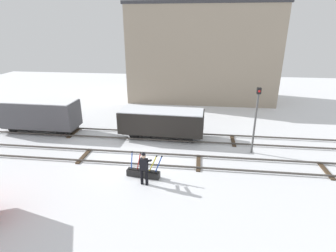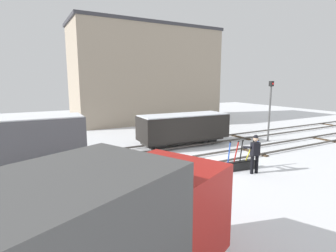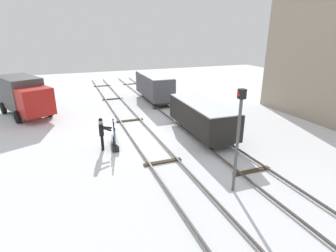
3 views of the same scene
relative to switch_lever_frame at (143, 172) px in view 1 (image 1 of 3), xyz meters
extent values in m
plane|color=white|center=(-0.63, 1.83, -0.25)|extent=(60.00, 60.00, 0.00)
cube|color=#4C4742|center=(-0.63, 1.11, -0.12)|extent=(44.00, 0.07, 0.10)
cube|color=#4C4742|center=(-0.63, 2.55, -0.12)|extent=(44.00, 0.07, 0.10)
cube|color=#423323|center=(-4.15, 1.83, -0.21)|extent=(0.24, 1.94, 0.08)
cube|color=#423323|center=(2.89, 1.83, -0.21)|extent=(0.24, 1.94, 0.08)
cube|color=#423323|center=(9.93, 1.83, -0.21)|extent=(0.24, 1.94, 0.08)
cube|color=#4C4742|center=(-0.63, 4.65, -0.12)|extent=(44.00, 0.07, 0.10)
cube|color=#4C4742|center=(-0.63, 6.09, -0.12)|extent=(44.00, 0.07, 0.10)
cube|color=#423323|center=(-6.49, 5.37, -0.21)|extent=(0.24, 1.94, 0.08)
cube|color=#423323|center=(5.24, 5.37, -0.21)|extent=(0.24, 1.94, 0.08)
cube|color=black|center=(-0.01, 0.00, -0.07)|extent=(1.83, 0.58, 0.36)
cube|color=black|center=(-0.01, 0.00, 0.14)|extent=(1.63, 0.40, 0.06)
cylinder|color=#1E47B7|center=(-0.63, 0.08, 0.63)|extent=(0.16, 0.07, 1.05)
sphere|color=black|center=(-0.58, 0.07, 1.15)|extent=(0.09, 0.09, 0.09)
cylinder|color=red|center=(-0.23, 0.03, 0.62)|extent=(0.28, 0.09, 1.04)
sphere|color=black|center=(-0.12, 0.02, 1.13)|extent=(0.09, 0.09, 0.09)
cylinder|color=black|center=(0.05, -0.01, 0.63)|extent=(0.18, 0.08, 1.05)
sphere|color=black|center=(0.11, -0.01, 1.15)|extent=(0.09, 0.09, 0.09)
cylinder|color=yellow|center=(0.53, -0.07, 0.59)|extent=(0.47, 0.11, 0.99)
sphere|color=black|center=(0.74, -0.09, 1.07)|extent=(0.09, 0.09, 0.09)
cylinder|color=#1E47B7|center=(0.84, -0.11, 0.60)|extent=(0.42, 0.11, 1.00)
sphere|color=black|center=(1.02, -0.13, 1.09)|extent=(0.09, 0.09, 0.09)
cylinder|color=black|center=(0.07, -0.69, 0.17)|extent=(0.15, 0.15, 0.85)
cylinder|color=black|center=(0.33, -0.73, 0.17)|extent=(0.15, 0.15, 0.85)
cube|color=black|center=(0.20, -0.71, 0.90)|extent=(0.41, 0.29, 0.60)
sphere|color=tan|center=(0.20, -0.71, 1.36)|extent=(0.23, 0.23, 0.23)
sphere|color=black|center=(0.20, -0.71, 1.45)|extent=(0.21, 0.21, 0.21)
cylinder|color=black|center=(0.03, -0.41, 0.93)|extent=(0.18, 0.59, 0.21)
cylinder|color=black|center=(0.44, -0.48, 0.99)|extent=(0.18, 0.57, 0.33)
cylinder|color=#4C4C4C|center=(6.22, 3.67, 1.67)|extent=(0.12, 0.12, 3.84)
cube|color=black|center=(6.22, 3.67, 3.77)|extent=(0.24, 0.24, 0.36)
sphere|color=red|center=(6.22, 3.54, 3.77)|extent=(0.14, 0.14, 0.14)
cube|color=gray|center=(2.80, 16.97, 4.49)|extent=(14.93, 6.14, 9.48)
cube|color=#38383D|center=(2.80, 16.97, 9.38)|extent=(15.23, 6.26, 0.30)
cube|color=#2D2B28|center=(0.19, 5.37, 0.15)|extent=(5.64, 1.42, 0.20)
cube|color=black|center=(0.19, 5.37, 1.01)|extent=(5.96, 2.24, 1.52)
cube|color=silver|center=(0.19, 5.37, 1.79)|extent=(5.84, 2.16, 0.06)
cylinder|color=black|center=(-1.74, 4.87, 0.10)|extent=(0.70, 0.12, 0.70)
cylinder|color=black|center=(-1.70, 6.00, 0.10)|extent=(0.70, 0.12, 0.70)
cylinder|color=black|center=(2.09, 4.74, 0.10)|extent=(0.70, 0.12, 0.70)
cylinder|color=black|center=(2.13, 5.87, 0.10)|extent=(0.70, 0.12, 0.70)
cube|color=#2D2B28|center=(-9.14, 5.37, 0.15)|extent=(5.66, 1.28, 0.20)
cube|color=#4C4C51|center=(-9.14, 5.37, 1.20)|extent=(5.98, 2.08, 1.91)
cube|color=white|center=(-9.14, 5.37, 2.19)|extent=(5.86, 2.00, 0.06)
cylinder|color=black|center=(-11.08, 4.86, 0.10)|extent=(0.70, 0.11, 0.70)
cylinder|color=black|center=(-11.06, 5.95, 0.10)|extent=(0.70, 0.11, 0.70)
cylinder|color=black|center=(-7.22, 4.80, 0.10)|extent=(0.70, 0.11, 0.70)
cylinder|color=black|center=(-7.20, 5.88, 0.10)|extent=(0.70, 0.11, 0.70)
ellipsoid|color=#333338|center=(-0.05, 14.67, 9.58)|extent=(0.12, 0.26, 0.11)
ellipsoid|color=#333338|center=(-2.42, 15.46, 9.58)|extent=(0.26, 0.26, 0.11)
sphere|color=#333338|center=(-2.35, 15.54, 9.62)|extent=(0.07, 0.07, 0.07)
camera|label=1|loc=(2.83, -12.00, 7.29)|focal=28.21mm
camera|label=2|loc=(-8.84, -8.94, 3.91)|focal=28.15mm
camera|label=3|loc=(14.00, -2.17, 5.86)|focal=28.39mm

